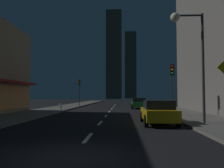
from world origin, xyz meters
TOP-DOWN VIEW (x-y plane):
  - ground_plane at (0.00, 32.00)m, footprint 78.00×136.00m
  - sidewalk_right at (7.00, 32.00)m, footprint 4.00×76.00m
  - sidewalk_left at (-7.00, 32.00)m, footprint 4.00×76.00m
  - lane_marking_center at (0.00, 18.80)m, footprint 0.16×43.80m
  - skyscraper_distant_tall at (-3.26, 121.63)m, footprint 8.49×7.03m
  - skyscraper_distant_mid at (7.04, 156.32)m, footprint 8.14×5.66m
  - car_parked_near at (3.60, 7.91)m, footprint 1.98×4.24m
  - car_parked_far at (3.60, 25.02)m, footprint 1.98×4.24m
  - fire_hydrant_far_left at (-5.90, 20.82)m, footprint 0.42×0.30m
  - traffic_light_near_right at (5.50, 12.84)m, footprint 0.32×0.48m
  - traffic_light_far_left at (-5.50, 30.52)m, footprint 0.32×0.48m
  - street_lamp_right at (5.38, 7.49)m, footprint 1.96×0.56m

SIDE VIEW (x-z plane):
  - ground_plane at x=0.00m, z-range -0.10..0.00m
  - lane_marking_center at x=0.00m, z-range 0.00..0.01m
  - sidewalk_right at x=7.00m, z-range 0.00..0.15m
  - sidewalk_left at x=-7.00m, z-range 0.00..0.15m
  - fire_hydrant_far_left at x=-5.90m, z-range 0.13..0.78m
  - car_parked_near at x=3.60m, z-range 0.02..1.47m
  - car_parked_far at x=3.60m, z-range 0.02..1.47m
  - traffic_light_near_right at x=5.50m, z-range 1.09..5.29m
  - traffic_light_far_left at x=-5.50m, z-range 1.09..5.29m
  - street_lamp_right at x=5.38m, z-range 1.78..8.36m
  - skyscraper_distant_mid at x=7.04m, z-range 0.00..46.62m
  - skyscraper_distant_tall at x=-3.26m, z-range 0.00..49.00m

